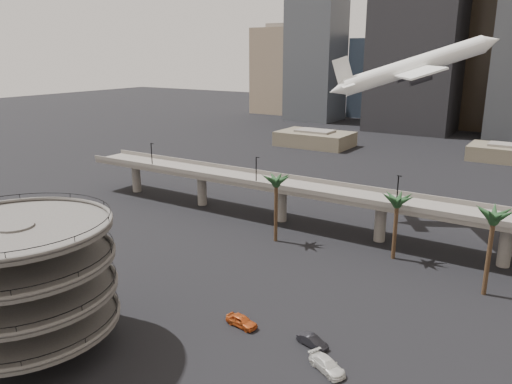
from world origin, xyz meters
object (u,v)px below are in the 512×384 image
Objects in this scene: parking_ramp at (21,276)px; car_a at (242,321)px; car_b at (312,341)px; airborne_jet at (412,67)px; car_c at (327,365)px; overpass at (329,196)px.

parking_ramp is 28.10m from car_a.
parking_ramp is 36.27m from car_b.
airborne_jet is 69.85m from car_c.
overpass is 43.36m from car_b.
parking_ramp is at bearing 141.90° from car_c.
parking_ramp is 60.46m from overpass.
airborne_jet reaches higher than parking_ramp.
overpass is 4.02× the size of airborne_jet.
car_c is (13.79, -2.67, -0.05)m from car_a.
parking_ramp is 4.33× the size of car_c.
car_a is (6.16, -40.53, -6.55)m from overpass.
car_c is (3.68, -3.57, 0.05)m from car_b.
car_a reaches higher than car_b.
overpass is at bearing 51.09° from car_c.
car_a is at bearing 105.34° from car_c.
car_b is at bearing -67.67° from overpass.
car_a is 14.05m from car_c.
car_b is at bearing -113.25° from airborne_jet.
parking_ramp is 83.49m from airborne_jet.
car_a is 0.90× the size of car_c.
airborne_jet reaches higher than car_b.
car_c is (32.95, 15.79, -9.09)m from parking_ramp.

